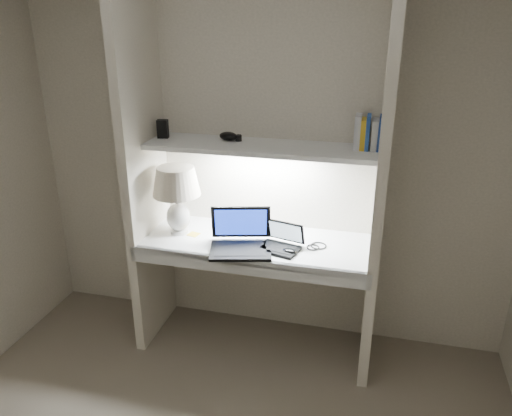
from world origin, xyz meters
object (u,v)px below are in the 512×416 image
(table_lamp, at_px, (177,189))
(laptop_main, at_px, (241,240))
(book_row, at_px, (370,133))
(laptop_netbook, at_px, (281,242))
(speaker, at_px, (256,220))

(table_lamp, distance_m, laptop_main, 0.53)
(table_lamp, bearing_deg, book_row, 8.09)
(book_row, bearing_deg, laptop_netbook, -154.23)
(table_lamp, height_order, laptop_main, table_lamp)
(table_lamp, height_order, speaker, table_lamp)
(laptop_main, distance_m, laptop_netbook, 0.25)
(laptop_main, xyz_separation_m, speaker, (0.02, 0.29, 0.01))
(laptop_netbook, bearing_deg, book_row, 39.94)
(laptop_netbook, relative_size, speaker, 2.05)
(table_lamp, bearing_deg, laptop_main, -14.91)
(table_lamp, bearing_deg, laptop_netbook, -5.13)
(laptop_main, bearing_deg, laptop_netbook, -0.81)
(table_lamp, relative_size, book_row, 2.24)
(laptop_main, relative_size, laptop_netbook, 1.52)
(laptop_netbook, xyz_separation_m, speaker, (-0.22, 0.23, 0.03))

